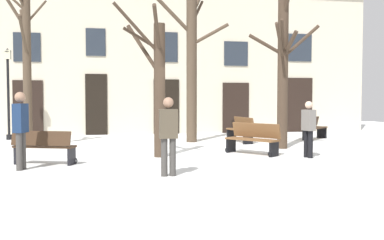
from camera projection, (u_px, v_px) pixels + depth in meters
The scene contains 14 objects.
ground_plane at pixel (202, 154), 13.06m from camera, with size 31.45×31.45×0.00m, color white.
building_facade at pixel (167, 57), 20.58m from camera, with size 19.66×0.60×7.08m.
tree_left_of_center at pixel (158, 83), 12.40m from camera, with size 1.47×1.88×4.18m.
tree_near_facade at pixel (283, 63), 14.45m from camera, with size 2.30×1.38×5.33m.
tree_right_of_center at pixel (26, 62), 14.87m from camera, with size 1.92×2.07×5.95m.
tree_center at pixel (192, 64), 16.63m from camera, with size 2.75×1.26×5.67m.
streetlamp at pixel (8, 84), 17.57m from camera, with size 0.30×0.30×3.62m.
bench_near_lamp at pixel (253, 139), 13.11m from camera, with size 1.39×1.63×0.92m.
bench_facing_shops at pixel (241, 129), 16.59m from camera, with size 0.71×1.59×0.95m.
bench_far_corner at pixel (44, 147), 11.08m from camera, with size 1.61×0.94×0.85m.
bench_back_to_back_left at pixel (314, 128), 17.78m from camera, with size 1.53×1.46×0.90m.
person_by_shop_door at pixel (168, 133), 9.41m from camera, with size 0.38×0.23×1.68m.
person_strolling at pixel (309, 127), 12.32m from camera, with size 0.29×0.42×1.57m.
person_crossing_plaza at pixel (21, 126), 10.22m from camera, with size 0.32×0.43×1.80m.
Camera 1 is at (-2.69, -12.72, 1.67)m, focal length 41.62 mm.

